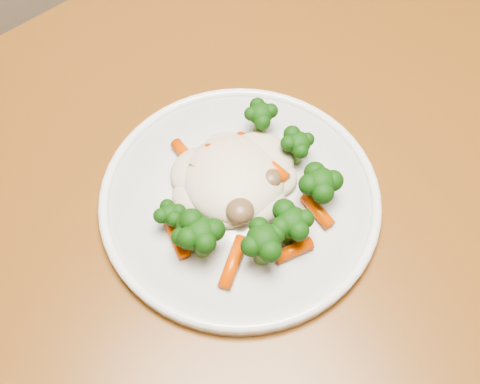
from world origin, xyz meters
The scene contains 3 objects.
dining_table centered at (0.12, 0.22, 0.66)m, with size 1.44×1.17×0.75m.
plate centered at (0.16, 0.30, 0.76)m, with size 0.27×0.27×0.01m, color silver.
meal centered at (0.16, 0.29, 0.78)m, with size 0.18×0.18×0.04m.
Camera 1 is at (0.04, 0.02, 1.25)m, focal length 45.00 mm.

